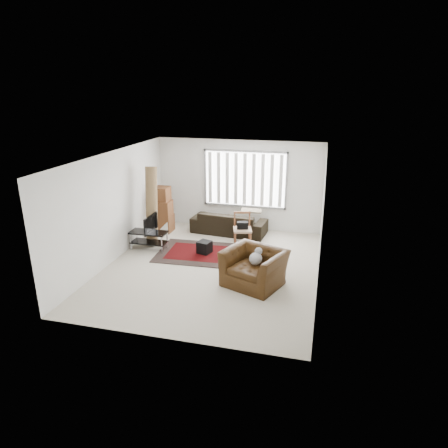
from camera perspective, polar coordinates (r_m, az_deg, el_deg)
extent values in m
plane|color=beige|center=(9.76, -1.76, -6.17)|extent=(6.00, 6.00, 0.00)
cube|color=white|center=(8.95, -1.94, 9.67)|extent=(5.00, 6.00, 0.02)
cube|color=white|center=(12.08, 2.10, 5.58)|extent=(5.00, 0.02, 2.70)
cube|color=white|center=(6.63, -9.04, -6.23)|extent=(5.00, 0.02, 2.70)
cube|color=white|center=(10.22, -15.45, 2.40)|extent=(0.02, 6.00, 2.70)
cube|color=white|center=(8.94, 13.76, 0.17)|extent=(0.02, 6.00, 2.70)
cube|color=white|center=(11.97, 3.03, 6.43)|extent=(2.40, 0.01, 1.60)
cube|color=gray|center=(11.95, 3.01, 6.41)|extent=(2.52, 0.06, 1.72)
cube|color=white|center=(11.92, 2.97, 6.37)|extent=(2.40, 0.02, 1.55)
cube|color=black|center=(10.52, -2.70, -4.20)|extent=(2.56, 1.78, 0.02)
cube|color=#400507|center=(10.51, -2.70, -4.14)|extent=(2.02, 1.23, 0.00)
cube|color=black|center=(10.83, -10.74, -1.18)|extent=(0.99, 0.45, 0.04)
cube|color=black|center=(10.93, -10.65, -2.55)|extent=(0.95, 0.41, 0.03)
cylinder|color=#B2B2B7|center=(10.94, -13.20, -2.42)|extent=(0.03, 0.03, 0.50)
cylinder|color=#B2B2B7|center=(10.58, -8.88, -2.89)|extent=(0.03, 0.03, 0.50)
cylinder|color=#B2B2B7|center=(11.25, -12.34, -1.75)|extent=(0.03, 0.03, 0.50)
cylinder|color=#B2B2B7|center=(10.90, -8.12, -2.18)|extent=(0.03, 0.03, 0.50)
imported|color=black|center=(10.75, -10.82, 0.07)|extent=(0.10, 0.80, 0.46)
cube|color=black|center=(10.47, -2.81, -3.31)|extent=(0.40, 0.40, 0.32)
cube|color=brown|center=(12.19, -8.66, 0.13)|extent=(0.56, 0.51, 0.51)
cube|color=brown|center=(12.01, -8.74, 2.25)|extent=(0.51, 0.46, 0.45)
cube|color=brown|center=(11.96, -8.92, 4.30)|extent=(0.46, 0.46, 0.40)
cube|color=silver|center=(12.01, -8.98, 0.16)|extent=(0.53, 0.31, 0.64)
cylinder|color=brown|center=(11.07, -10.30, 2.56)|extent=(0.43, 0.71, 2.15)
imported|color=black|center=(11.85, 0.73, 0.67)|extent=(2.28, 1.16, 0.85)
cube|color=tan|center=(10.91, 2.66, -0.81)|extent=(0.60, 0.60, 0.05)
cylinder|color=brown|center=(10.79, 1.62, -2.33)|extent=(0.04, 0.04, 0.46)
cylinder|color=brown|center=(10.82, 3.80, -2.30)|extent=(0.04, 0.04, 0.46)
cylinder|color=brown|center=(11.17, 1.52, -1.56)|extent=(0.04, 0.04, 0.46)
cylinder|color=brown|center=(11.20, 3.62, -1.54)|extent=(0.04, 0.04, 0.46)
cube|color=brown|center=(10.98, 2.62, 1.66)|extent=(0.46, 0.16, 0.06)
cube|color=brown|center=(11.03, 1.53, 0.67)|extent=(0.05, 0.05, 0.46)
cube|color=brown|center=(11.06, 3.67, 0.69)|extent=(0.05, 0.05, 0.46)
cube|color=black|center=(10.87, 2.67, -0.19)|extent=(0.34, 0.25, 0.20)
imported|color=#351E0A|center=(8.79, 4.33, -5.90)|extent=(1.54, 1.45, 0.91)
ellipsoid|color=#59595B|center=(8.74, 4.36, -5.09)|extent=(0.35, 0.40, 0.23)
sphere|color=#59595B|center=(8.82, 4.96, -3.90)|extent=(0.17, 0.17, 0.17)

